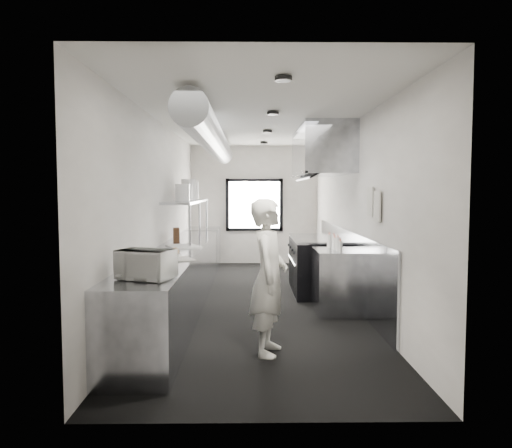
{
  "coord_description": "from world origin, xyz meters",
  "views": [
    {
      "loc": [
        -0.11,
        -7.52,
        1.75
      ],
      "look_at": [
        -0.02,
        -0.2,
        1.24
      ],
      "focal_mm": 33.96,
      "sensor_mm": 36.0,
      "label": 1
    }
  ],
  "objects_px": {
    "plate_stack_c": "(189,190)",
    "squeeze_bottle_a": "(340,246)",
    "bottle_station": "(338,281)",
    "plate_stack_d": "(192,190)",
    "pass_shelf": "(188,202)",
    "line_cook": "(269,277)",
    "plate_stack_a": "(182,193)",
    "far_work_table": "(203,249)",
    "squeeze_bottle_c": "(335,244)",
    "squeeze_bottle_d": "(334,242)",
    "range": "(317,265)",
    "knife_block": "(176,235)",
    "microwave": "(146,264)",
    "deli_tub_b": "(139,266)",
    "squeeze_bottle_b": "(338,244)",
    "deli_tub_a": "(124,272)",
    "exhaust_hood": "(321,152)",
    "squeeze_bottle_e": "(329,241)",
    "cutting_board": "(184,246)",
    "plate_stack_b": "(186,192)",
    "small_plate": "(175,256)",
    "prep_counter": "(179,279)"
  },
  "relations": [
    {
      "from": "range",
      "to": "knife_block",
      "type": "relative_size",
      "value": 7.03
    },
    {
      "from": "cutting_board",
      "to": "bottle_station",
      "type": "bearing_deg",
      "value": -9.99
    },
    {
      "from": "plate_stack_c",
      "to": "bottle_station",
      "type": "bearing_deg",
      "value": -38.32
    },
    {
      "from": "microwave",
      "to": "squeeze_bottle_b",
      "type": "bearing_deg",
      "value": 61.36
    },
    {
      "from": "range",
      "to": "microwave",
      "type": "distance_m",
      "value": 4.25
    },
    {
      "from": "cutting_board",
      "to": "squeeze_bottle_b",
      "type": "bearing_deg",
      "value": -13.51
    },
    {
      "from": "pass_shelf",
      "to": "range",
      "type": "distance_m",
      "value": 2.49
    },
    {
      "from": "pass_shelf",
      "to": "line_cook",
      "type": "distance_m",
      "value": 3.73
    },
    {
      "from": "prep_counter",
      "to": "deli_tub_b",
      "type": "height_order",
      "value": "deli_tub_b"
    },
    {
      "from": "cutting_board",
      "to": "pass_shelf",
      "type": "bearing_deg",
      "value": 93.89
    },
    {
      "from": "knife_block",
      "to": "microwave",
      "type": "bearing_deg",
      "value": -98.49
    },
    {
      "from": "plate_stack_a",
      "to": "plate_stack_d",
      "type": "height_order",
      "value": "plate_stack_d"
    },
    {
      "from": "pass_shelf",
      "to": "plate_stack_d",
      "type": "bearing_deg",
      "value": 90.67
    },
    {
      "from": "deli_tub_b",
      "to": "squeeze_bottle_b",
      "type": "height_order",
      "value": "squeeze_bottle_b"
    },
    {
      "from": "plate_stack_c",
      "to": "squeeze_bottle_a",
      "type": "distance_m",
      "value": 3.25
    },
    {
      "from": "plate_stack_b",
      "to": "squeeze_bottle_c",
      "type": "xyz_separation_m",
      "value": [
        2.31,
        -1.45,
        -0.72
      ]
    },
    {
      "from": "small_plate",
      "to": "squeeze_bottle_b",
      "type": "height_order",
      "value": "squeeze_bottle_b"
    },
    {
      "from": "microwave",
      "to": "deli_tub_b",
      "type": "distance_m",
      "value": 0.52
    },
    {
      "from": "bottle_station",
      "to": "squeeze_bottle_d",
      "type": "bearing_deg",
      "value": 107.19
    },
    {
      "from": "plate_stack_b",
      "to": "squeeze_bottle_b",
      "type": "xyz_separation_m",
      "value": [
        2.32,
        -1.61,
        -0.71
      ]
    },
    {
      "from": "deli_tub_a",
      "to": "knife_block",
      "type": "distance_m",
      "value": 3.25
    },
    {
      "from": "deli_tub_a",
      "to": "plate_stack_c",
      "type": "height_order",
      "value": "plate_stack_c"
    },
    {
      "from": "exhaust_hood",
      "to": "plate_stack_d",
      "type": "xyz_separation_m",
      "value": [
        -2.3,
        1.01,
        -0.64
      ]
    },
    {
      "from": "cutting_board",
      "to": "plate_stack_b",
      "type": "relative_size",
      "value": 1.96
    },
    {
      "from": "range",
      "to": "deli_tub_a",
      "type": "xyz_separation_m",
      "value": [
        -2.38,
        -3.51,
        0.48
      ]
    },
    {
      "from": "knife_block",
      "to": "squeeze_bottle_c",
      "type": "distance_m",
      "value": 2.67
    },
    {
      "from": "knife_block",
      "to": "plate_stack_d",
      "type": "xyz_separation_m",
      "value": [
        0.13,
        1.26,
        0.73
      ]
    },
    {
      "from": "cutting_board",
      "to": "squeeze_bottle_b",
      "type": "xyz_separation_m",
      "value": [
        2.22,
        -0.53,
        0.09
      ]
    },
    {
      "from": "deli_tub_a",
      "to": "squeeze_bottle_a",
      "type": "relative_size",
      "value": 0.86
    },
    {
      "from": "bottle_station",
      "to": "microwave",
      "type": "xyz_separation_m",
      "value": [
        -2.26,
        -2.23,
        0.59
      ]
    },
    {
      "from": "plate_stack_d",
      "to": "pass_shelf",
      "type": "bearing_deg",
      "value": -89.33
    },
    {
      "from": "squeeze_bottle_e",
      "to": "far_work_table",
      "type": "bearing_deg",
      "value": 121.41
    },
    {
      "from": "prep_counter",
      "to": "plate_stack_c",
      "type": "height_order",
      "value": "plate_stack_c"
    },
    {
      "from": "far_work_table",
      "to": "deli_tub_b",
      "type": "xyz_separation_m",
      "value": [
        -0.13,
        -5.65,
        0.49
      ]
    },
    {
      "from": "exhaust_hood",
      "to": "deli_tub_a",
      "type": "xyz_separation_m",
      "value": [
        -2.44,
        -3.51,
        -1.44
      ]
    },
    {
      "from": "cutting_board",
      "to": "plate_stack_d",
      "type": "xyz_separation_m",
      "value": [
        -0.1,
        2.01,
        0.84
      ]
    },
    {
      "from": "cutting_board",
      "to": "squeeze_bottle_e",
      "type": "height_order",
      "value": "squeeze_bottle_e"
    },
    {
      "from": "microwave",
      "to": "plate_stack_d",
      "type": "xyz_separation_m",
      "value": [
        -0.09,
        4.63,
        0.71
      ]
    },
    {
      "from": "line_cook",
      "to": "squeeze_bottle_e",
      "type": "bearing_deg",
      "value": -15.96
    },
    {
      "from": "pass_shelf",
      "to": "plate_stack_d",
      "type": "relative_size",
      "value": 8.42
    },
    {
      "from": "bottle_station",
      "to": "plate_stack_c",
      "type": "height_order",
      "value": "plate_stack_c"
    },
    {
      "from": "small_plate",
      "to": "plate_stack_a",
      "type": "distance_m",
      "value": 1.9
    },
    {
      "from": "far_work_table",
      "to": "line_cook",
      "type": "distance_m",
      "value": 5.78
    },
    {
      "from": "deli_tub_b",
      "to": "squeeze_bottle_b",
      "type": "distance_m",
      "value": 2.89
    },
    {
      "from": "far_work_table",
      "to": "squeeze_bottle_c",
      "type": "height_order",
      "value": "squeeze_bottle_c"
    },
    {
      "from": "deli_tub_a",
      "to": "knife_block",
      "type": "xyz_separation_m",
      "value": [
        0.02,
        3.25,
        0.06
      ]
    },
    {
      "from": "bottle_station",
      "to": "plate_stack_d",
      "type": "xyz_separation_m",
      "value": [
        -2.35,
        2.41,
        1.3
      ]
    },
    {
      "from": "far_work_table",
      "to": "squeeze_bottle_d",
      "type": "relative_size",
      "value": 5.99
    },
    {
      "from": "plate_stack_a",
      "to": "squeeze_bottle_c",
      "type": "distance_m",
      "value": 2.64
    },
    {
      "from": "range",
      "to": "plate_stack_a",
      "type": "relative_size",
      "value": 5.77
    }
  ]
}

